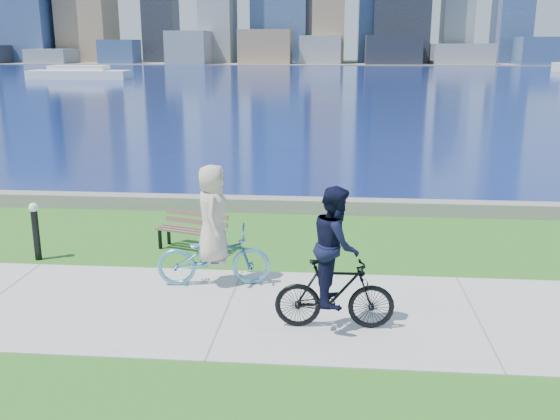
# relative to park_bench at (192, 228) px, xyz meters

# --- Properties ---
(ground) EXTENTS (320.00, 320.00, 0.00)m
(ground) POSITION_rel_park_bench_xyz_m (1.23, -2.99, -0.47)
(ground) COLOR #256119
(ground) RESTS_ON ground
(concrete_path) EXTENTS (80.00, 3.50, 0.02)m
(concrete_path) POSITION_rel_park_bench_xyz_m (1.23, -2.99, -0.46)
(concrete_path) COLOR #A9AAA4
(concrete_path) RESTS_ON ground
(seawall) EXTENTS (90.00, 0.50, 0.35)m
(seawall) POSITION_rel_park_bench_xyz_m (1.23, 3.21, -0.30)
(seawall) COLOR slate
(seawall) RESTS_ON ground
(bay_water) EXTENTS (320.00, 131.00, 0.01)m
(bay_water) POSITION_rel_park_bench_xyz_m (1.23, 69.01, -0.47)
(bay_water) COLOR #0D1C54
(bay_water) RESTS_ON ground
(far_shore) EXTENTS (320.00, 30.00, 0.12)m
(far_shore) POSITION_rel_park_bench_xyz_m (1.23, 127.01, -0.41)
(far_shore) COLOR slate
(far_shore) RESTS_ON ground
(ferry_near) EXTENTS (12.01, 3.43, 1.63)m
(ferry_near) POSITION_rel_park_bench_xyz_m (-28.02, 61.97, 0.21)
(ferry_near) COLOR white
(ferry_near) RESTS_ON ground
(park_bench) EXTENTS (1.57, 0.94, 0.77)m
(park_bench) POSITION_rel_park_bench_xyz_m (0.00, 0.00, 0.00)
(park_bench) COLOR black
(park_bench) RESTS_ON ground
(bollard_lamp) EXTENTS (0.19, 0.19, 1.18)m
(bollard_lamp) POSITION_rel_park_bench_xyz_m (-2.95, -0.92, 0.20)
(bollard_lamp) COLOR black
(bollard_lamp) RESTS_ON ground
(cyclist_woman) EXTENTS (0.97, 2.08, 2.18)m
(cyclist_woman) POSITION_rel_park_bench_xyz_m (0.83, -1.96, 0.36)
(cyclist_woman) COLOR #509DC4
(cyclist_woman) RESTS_ON ground
(cyclist_man) EXTENTS (0.69, 1.82, 2.20)m
(cyclist_man) POSITION_rel_park_bench_xyz_m (2.98, -3.54, 0.48)
(cyclist_man) COLOR black
(cyclist_man) RESTS_ON ground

